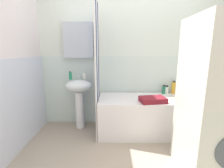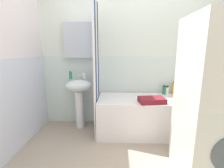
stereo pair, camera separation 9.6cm
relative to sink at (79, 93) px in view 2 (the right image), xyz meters
name	(u,v)px [view 2 (the right image)]	position (x,y,z in m)	size (l,w,h in m)	color
wall_back_tiled	(129,60)	(0.83, 0.23, 0.53)	(3.60, 0.18, 2.40)	silver
wall_left_tiled	(6,66)	(-0.69, -0.69, 0.51)	(0.07, 1.81, 2.40)	silver
sink	(79,93)	(0.00, 0.00, 0.00)	(0.44, 0.34, 0.83)	white
faucet	(79,75)	(0.00, 0.08, 0.28)	(0.03, 0.12, 0.12)	silver
soap_dispenser	(71,76)	(-0.14, 0.03, 0.28)	(0.05, 0.05, 0.14)	#1F8258
toothbrush_cup	(85,76)	(0.09, 0.06, 0.27)	(0.06, 0.06, 0.09)	white
bathtub	(145,115)	(1.08, -0.15, -0.32)	(1.49, 0.68, 0.57)	white
shower_curtain	(97,70)	(0.33, -0.15, 0.39)	(0.01, 0.68, 2.00)	white
shampoo_bottle	(181,89)	(1.73, 0.13, 0.04)	(0.06, 0.06, 0.17)	#2D232E
body_wash_bottle	(174,88)	(1.60, 0.12, 0.07)	(0.06, 0.06, 0.22)	gold
conditioner_bottle	(167,90)	(1.48, 0.11, 0.03)	(0.06, 0.06, 0.14)	white
lotion_bottle	(164,90)	(1.43, 0.10, 0.03)	(0.06, 0.06, 0.15)	#2A7558
towel_folded	(152,100)	(1.13, -0.35, 0.00)	(0.36, 0.23, 0.07)	maroon
washer_dryer_stack	(216,102)	(1.60, -1.04, 0.20)	(0.63, 0.60, 1.61)	silver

